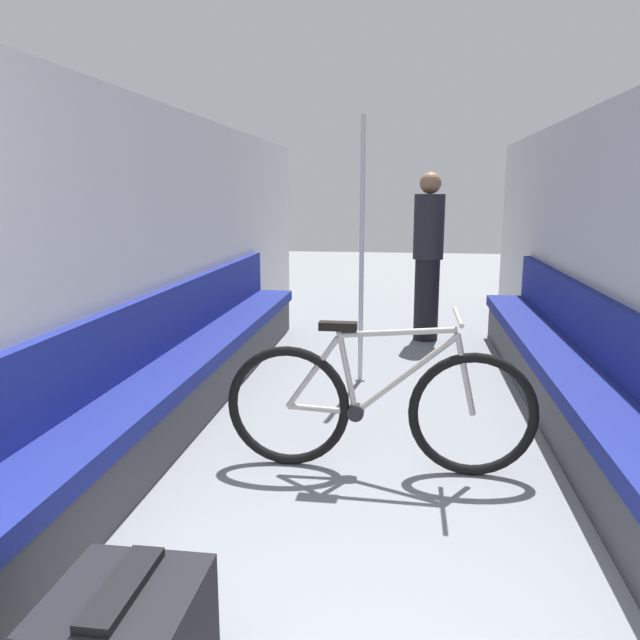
{
  "coord_description": "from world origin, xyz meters",
  "views": [
    {
      "loc": [
        0.19,
        -0.61,
        1.48
      ],
      "look_at": [
        -0.45,
        4.01,
        0.52
      ],
      "focal_mm": 35.0,
      "sensor_mm": 36.0,
      "label": 1
    }
  ],
  "objects": [
    {
      "name": "wall_right",
      "position": [
        1.5,
        3.2,
        1.03
      ],
      "size": [
        0.1,
        9.6,
        2.06
      ],
      "primitive_type": "cube",
      "color": "#B2B2B7",
      "rests_on": "ground"
    },
    {
      "name": "bench_seat_row_left",
      "position": [
        -1.26,
        3.16,
        0.29
      ],
      "size": [
        0.42,
        5.6,
        0.84
      ],
      "color": "#3D3D42",
      "rests_on": "ground"
    },
    {
      "name": "passenger_standing",
      "position": [
        0.4,
        5.68,
        0.86
      ],
      "size": [
        0.3,
        0.3,
        1.67
      ],
      "rotation": [
        0.0,
        0.0,
        -0.84
      ],
      "color": "black",
      "rests_on": "ground"
    },
    {
      "name": "bicycle",
      "position": [
        0.06,
        2.56,
        0.36
      ],
      "size": [
        1.65,
        0.46,
        0.87
      ],
      "rotation": [
        0.0,
        0.0,
        -0.24
      ],
      "color": "black",
      "rests_on": "ground"
    },
    {
      "name": "grab_pole_near",
      "position": [
        -0.15,
        4.17,
        0.99
      ],
      "size": [
        0.08,
        0.08,
        2.04
      ],
      "color": "gray",
      "rests_on": "ground"
    },
    {
      "name": "luggage_bag",
      "position": [
        -0.61,
        0.93,
        0.16
      ],
      "size": [
        0.43,
        0.46,
        0.35
      ],
      "color": "black",
      "rests_on": "ground"
    },
    {
      "name": "wall_left",
      "position": [
        -1.5,
        3.2,
        1.03
      ],
      "size": [
        0.1,
        9.6,
        2.06
      ],
      "primitive_type": "cube",
      "color": "#B2B2B7",
      "rests_on": "ground"
    },
    {
      "name": "bench_seat_row_right",
      "position": [
        1.26,
        3.16,
        0.29
      ],
      "size": [
        0.42,
        5.6,
        0.84
      ],
      "color": "#3D3D42",
      "rests_on": "ground"
    }
  ]
}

